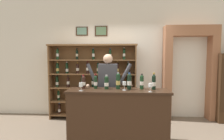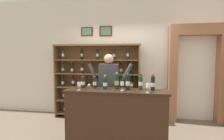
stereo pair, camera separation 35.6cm
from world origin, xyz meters
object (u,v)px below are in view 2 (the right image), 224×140
(tasting_bottle_grappa, at_px, (128,81))
(tasting_bottle_super_tuscan, at_px, (141,82))
(tasting_bottle_vin_santo, at_px, (95,82))
(tasting_bottle_riserva, at_px, (105,82))
(wine_glass_spare, at_px, (122,84))
(wine_shelf, at_px, (97,79))
(tasting_bottle_rosso, at_px, (117,81))
(tasting_bottle_brunello, at_px, (83,82))
(wine_glass_right, at_px, (79,85))
(tasting_bottle_chianti, at_px, (153,83))
(wine_glass_left, at_px, (148,86))
(shopkeeper, at_px, (109,84))
(tasting_counter, at_px, (116,117))

(tasting_bottle_grappa, height_order, tasting_bottle_super_tuscan, tasting_bottle_grappa)
(tasting_bottle_vin_santo, height_order, tasting_bottle_riserva, tasting_bottle_vin_santo)
(tasting_bottle_riserva, bearing_deg, wine_glass_spare, -15.32)
(wine_shelf, xyz_separation_m, tasting_bottle_rosso, (0.69, -1.21, 0.13))
(tasting_bottle_super_tuscan, bearing_deg, tasting_bottle_brunello, -179.55)
(tasting_bottle_rosso, height_order, wine_glass_right, tasting_bottle_rosso)
(tasting_bottle_chianti, bearing_deg, tasting_bottle_grappa, -177.78)
(tasting_bottle_vin_santo, bearing_deg, tasting_bottle_riserva, -10.43)
(tasting_bottle_grappa, distance_m, tasting_bottle_super_tuscan, 0.24)
(tasting_bottle_rosso, height_order, wine_glass_left, tasting_bottle_rosso)
(wine_glass_right, bearing_deg, tasting_bottle_riserva, 24.12)
(tasting_bottle_grappa, height_order, wine_glass_spare, tasting_bottle_grappa)
(tasting_bottle_brunello, xyz_separation_m, wine_glass_spare, (0.78, -0.12, -0.01))
(tasting_bottle_brunello, bearing_deg, tasting_bottle_vin_santo, 2.45)
(tasting_bottle_brunello, xyz_separation_m, wine_glass_left, (1.23, -0.24, -0.02))
(tasting_bottle_super_tuscan, bearing_deg, tasting_bottle_vin_santo, 179.92)
(tasting_bottle_brunello, xyz_separation_m, tasting_bottle_riserva, (0.45, -0.03, 0.00))
(wine_glass_spare, distance_m, wine_glass_left, 0.47)
(tasting_bottle_brunello, bearing_deg, wine_glass_spare, -8.81)
(tasting_bottle_rosso, distance_m, tasting_bottle_chianti, 0.66)
(wine_glass_spare, bearing_deg, tasting_bottle_chianti, 10.53)
(tasting_bottle_chianti, bearing_deg, tasting_bottle_vin_santo, 178.47)
(tasting_bottle_rosso, xyz_separation_m, wine_glass_spare, (0.12, -0.12, -0.04))
(tasting_bottle_super_tuscan, bearing_deg, wine_glass_spare, -158.45)
(tasting_bottle_vin_santo, distance_m, tasting_bottle_rosso, 0.43)
(wine_shelf, xyz_separation_m, tasting_bottle_vin_santo, (0.26, -1.20, 0.11))
(shopkeeper, relative_size, tasting_bottle_brunello, 6.27)
(tasting_bottle_riserva, distance_m, wine_glass_left, 0.81)
(wine_shelf, xyz_separation_m, wine_glass_left, (1.26, -1.45, 0.09))
(tasting_bottle_riserva, bearing_deg, tasting_bottle_rosso, 7.99)
(shopkeeper, bearing_deg, tasting_bottle_super_tuscan, -31.34)
(tasting_counter, bearing_deg, wine_glass_right, -168.57)
(wine_shelf, distance_m, tasting_bottle_riserva, 1.33)
(wine_glass_right, bearing_deg, tasting_counter, 11.43)
(tasting_bottle_vin_santo, bearing_deg, tasting_bottle_brunello, -177.55)
(tasting_bottle_rosso, bearing_deg, wine_glass_spare, -46.42)
(wine_shelf, relative_size, shopkeeper, 1.35)
(tasting_bottle_brunello, xyz_separation_m, tasting_bottle_chianti, (1.33, -0.02, 0.02))
(tasting_bottle_vin_santo, distance_m, wine_glass_spare, 0.56)
(wine_glass_spare, bearing_deg, wine_glass_right, -172.22)
(tasting_bottle_grappa, relative_size, wine_glass_spare, 1.99)
(tasting_bottle_vin_santo, height_order, wine_glass_right, tasting_bottle_vin_santo)
(wine_shelf, bearing_deg, tasting_bottle_brunello, -88.89)
(tasting_bottle_riserva, bearing_deg, wine_glass_right, -155.88)
(wine_shelf, bearing_deg, wine_glass_left, -49.11)
(tasting_counter, xyz_separation_m, tasting_bottle_rosso, (0.00, 0.10, 0.66))
(tasting_bottle_grappa, xyz_separation_m, tasting_bottle_super_tuscan, (0.23, 0.05, -0.01))
(tasting_bottle_brunello, bearing_deg, tasting_bottle_rosso, 0.12)
(tasting_bottle_vin_santo, xyz_separation_m, tasting_bottle_rosso, (0.43, -0.01, 0.02))
(tasting_counter, xyz_separation_m, tasting_bottle_grappa, (0.21, 0.06, 0.66))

